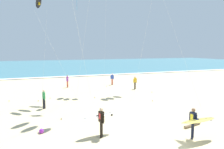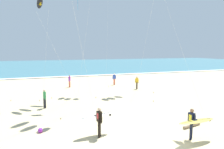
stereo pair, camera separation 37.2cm
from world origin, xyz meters
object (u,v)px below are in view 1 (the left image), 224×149
at_px(surfer_trailing, 100,118).
at_px(bystander_blue_top, 112,79).
at_px(bystander_green_top, 44,99).
at_px(driftwood_log, 192,125).
at_px(bystander_yellow_top, 135,82).
at_px(kite_delta_charcoal_close, 38,3).
at_px(beach_ball, 41,131).
at_px(bystander_purple_top, 67,81).
at_px(surfer_lead, 196,121).

relative_size(surfer_trailing, bystander_blue_top, 1.36).
height_order(surfer_trailing, bystander_blue_top, surfer_trailing).
relative_size(bystander_green_top, driftwood_log, 1.06).
height_order(bystander_yellow_top, driftwood_log, bystander_yellow_top).
height_order(surfer_trailing, kite_delta_charcoal_close, kite_delta_charcoal_close).
bearing_deg(bystander_yellow_top, beach_ball, -137.26).
distance_m(surfer_trailing, bystander_purple_top, 16.54).
xyz_separation_m(bystander_blue_top, driftwood_log, (-1.15, -17.06, -0.72)).
bearing_deg(bystander_blue_top, bystander_green_top, -136.13).
xyz_separation_m(surfer_lead, kite_delta_charcoal_close, (-7.28, 11.26, 7.81)).
bearing_deg(driftwood_log, beach_ball, 165.88).
bearing_deg(bystander_green_top, bystander_purple_top, 69.37).
bearing_deg(bystander_purple_top, surfer_trailing, -93.45).
distance_m(bystander_green_top, bystander_purple_top, 10.01).
relative_size(kite_delta_charcoal_close, bystander_purple_top, 5.93).
relative_size(bystander_purple_top, driftwood_log, 1.06).
bearing_deg(surfer_trailing, bystander_yellow_top, 55.31).
xyz_separation_m(surfer_trailing, bystander_purple_top, (1.00, 16.51, -0.23)).
bearing_deg(bystander_blue_top, surfer_trailing, -113.44).
bearing_deg(surfer_lead, bystander_purple_top, 101.04).
height_order(surfer_lead, surfer_trailing, same).
xyz_separation_m(surfer_trailing, kite_delta_charcoal_close, (-2.61, 8.94, 7.81)).
xyz_separation_m(surfer_lead, bystander_purple_top, (-3.67, 18.83, -0.24)).
distance_m(bystander_yellow_top, driftwood_log, 13.31).
height_order(kite_delta_charcoal_close, beach_ball, kite_delta_charcoal_close).
xyz_separation_m(kite_delta_charcoal_close, bystander_green_top, (0.08, -1.80, -8.04)).
height_order(surfer_trailing, driftwood_log, surfer_trailing).
distance_m(surfer_trailing, bystander_green_top, 7.58).
bearing_deg(bystander_yellow_top, surfer_lead, -104.87).
height_order(bystander_blue_top, bystander_yellow_top, same).
bearing_deg(driftwood_log, bystander_purple_top, 106.15).
relative_size(surfer_trailing, beach_ball, 7.73).
xyz_separation_m(bystander_purple_top, driftwood_log, (4.97, -17.16, -0.72)).
relative_size(surfer_trailing, bystander_yellow_top, 1.36).
bearing_deg(bystander_yellow_top, bystander_blue_top, 109.91).
relative_size(bystander_purple_top, beach_ball, 5.68).
bearing_deg(bystander_green_top, beach_ball, -95.57).
height_order(surfer_lead, bystander_green_top, surfer_lead).
height_order(bystander_green_top, bystander_yellow_top, same).
relative_size(surfer_lead, driftwood_log, 1.57).
distance_m(surfer_lead, bystander_green_top, 11.89).
relative_size(bystander_green_top, beach_ball, 5.68).
bearing_deg(bystander_purple_top, kite_delta_charcoal_close, -115.47).
distance_m(surfer_trailing, bystander_yellow_top, 15.07).
relative_size(bystander_blue_top, bystander_yellow_top, 1.00).
bearing_deg(surfer_lead, bystander_blue_top, 82.56).
bearing_deg(bystander_green_top, bystander_blue_top, 43.87).
xyz_separation_m(bystander_green_top, bystander_yellow_top, (11.11, 5.25, 0.00)).
relative_size(surfer_trailing, bystander_purple_top, 1.36).
bearing_deg(beach_ball, surfer_trailing, -27.94).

